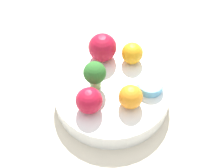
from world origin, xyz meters
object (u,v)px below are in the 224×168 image
object	(u,v)px
apple_red	(89,101)
bowl	(112,93)
apple_green	(105,47)
orange_back	(131,97)
orange_front	(132,53)
broccoli	(95,74)
small_cup	(150,85)

from	to	relation	value
apple_red	bowl	bearing A→B (deg)	126.42
bowl	apple_green	xyz separation A→B (m)	(-0.09, 0.00, 0.05)
apple_red	orange_back	size ratio (longest dim) A/B	1.09
bowl	apple_red	size ratio (longest dim) A/B	4.65
bowl	orange_front	distance (m)	0.10
orange_front	apple_green	bearing A→B (deg)	-114.45
broccoli	orange_back	bearing A→B (deg)	43.45
broccoli	apple_green	size ratio (longest dim) A/B	1.06
bowl	orange_front	xyz separation A→B (m)	(-0.06, 0.06, 0.04)
bowl	small_cup	bearing A→B (deg)	74.59
apple_red	broccoli	bearing A→B (deg)	156.42
apple_red	apple_green	xyz separation A→B (m)	(-0.13, 0.06, 0.00)
orange_front	apple_red	bearing A→B (deg)	-48.46
orange_front	orange_back	bearing A→B (deg)	-17.55
bowl	apple_red	bearing A→B (deg)	-53.58
apple_red	small_cup	distance (m)	0.13
bowl	orange_back	distance (m)	0.07
apple_green	orange_back	bearing A→B (deg)	8.44
apple_green	orange_front	size ratio (longest dim) A/B	1.32
bowl	apple_red	world-z (taller)	apple_red
apple_green	orange_front	distance (m)	0.06
orange_front	small_cup	distance (m)	0.08
small_cup	orange_back	bearing A→B (deg)	-60.25
apple_green	bowl	bearing A→B (deg)	-3.10
apple_red	orange_front	bearing A→B (deg)	131.54
apple_red	small_cup	bearing A→B (deg)	98.65
apple_red	orange_back	xyz separation A→B (m)	(0.01, 0.08, -0.00)
apple_red	orange_back	bearing A→B (deg)	83.54
broccoli	apple_green	bearing A→B (deg)	153.75
apple_green	orange_front	world-z (taller)	apple_green
bowl	apple_green	bearing A→B (deg)	176.90
broccoli	apple_red	distance (m)	0.06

